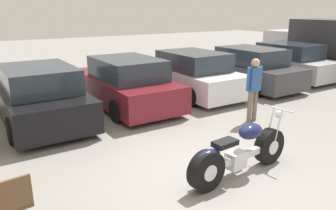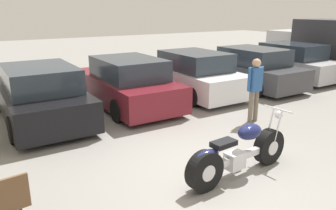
{
  "view_description": "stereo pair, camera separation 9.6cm",
  "coord_description": "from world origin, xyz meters",
  "px_view_note": "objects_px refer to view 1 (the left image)",
  "views": [
    {
      "loc": [
        -3.61,
        -4.09,
        2.89
      ],
      "look_at": [
        0.1,
        1.73,
        0.85
      ],
      "focal_mm": 35.0,
      "sensor_mm": 36.0,
      "label": 1
    },
    {
      "loc": [
        -3.52,
        -4.14,
        2.89
      ],
      "look_at": [
        0.1,
        1.73,
        0.85
      ],
      "focal_mm": 35.0,
      "sensor_mm": 36.0,
      "label": 2
    }
  ],
  "objects_px": {
    "parked_car_silver": "(285,62)",
    "delivery_truck": "(332,44)",
    "motorcycle": "(240,153)",
    "parked_car_black": "(39,96)",
    "parked_car_dark_grey": "(247,69)",
    "parked_car_maroon": "(125,84)",
    "parked_car_white": "(190,74)",
    "person_standing": "(254,85)"
  },
  "relations": [
    {
      "from": "parked_car_dark_grey",
      "to": "delivery_truck",
      "type": "xyz_separation_m",
      "value": [
        5.17,
        -0.16,
        0.66
      ]
    },
    {
      "from": "parked_car_maroon",
      "to": "person_standing",
      "type": "distance_m",
      "value": 3.85
    },
    {
      "from": "parked_car_black",
      "to": "parked_car_maroon",
      "type": "height_order",
      "value": "same"
    },
    {
      "from": "person_standing",
      "to": "delivery_truck",
      "type": "bearing_deg",
      "value": 19.71
    },
    {
      "from": "parked_car_white",
      "to": "parked_car_silver",
      "type": "bearing_deg",
      "value": 0.28
    },
    {
      "from": "parked_car_black",
      "to": "parked_car_maroon",
      "type": "bearing_deg",
      "value": 2.13
    },
    {
      "from": "motorcycle",
      "to": "delivery_truck",
      "type": "bearing_deg",
      "value": 25.0
    },
    {
      "from": "parked_car_white",
      "to": "delivery_truck",
      "type": "distance_m",
      "value": 7.74
    },
    {
      "from": "parked_car_silver",
      "to": "person_standing",
      "type": "distance_m",
      "value": 6.34
    },
    {
      "from": "parked_car_maroon",
      "to": "parked_car_white",
      "type": "xyz_separation_m",
      "value": [
        2.53,
        0.12,
        0.0
      ]
    },
    {
      "from": "parked_car_white",
      "to": "delivery_truck",
      "type": "xyz_separation_m",
      "value": [
        7.7,
        -0.39,
        0.66
      ]
    },
    {
      "from": "motorcycle",
      "to": "parked_car_white",
      "type": "height_order",
      "value": "parked_car_white"
    },
    {
      "from": "parked_car_maroon",
      "to": "delivery_truck",
      "type": "height_order",
      "value": "delivery_truck"
    },
    {
      "from": "motorcycle",
      "to": "parked_car_black",
      "type": "bearing_deg",
      "value": 114.65
    },
    {
      "from": "parked_car_dark_grey",
      "to": "delivery_truck",
      "type": "distance_m",
      "value": 5.22
    },
    {
      "from": "motorcycle",
      "to": "parked_car_black",
      "type": "distance_m",
      "value": 5.56
    },
    {
      "from": "parked_car_maroon",
      "to": "parked_car_silver",
      "type": "relative_size",
      "value": 1.0
    },
    {
      "from": "delivery_truck",
      "to": "person_standing",
      "type": "height_order",
      "value": "delivery_truck"
    },
    {
      "from": "motorcycle",
      "to": "delivery_truck",
      "type": "height_order",
      "value": "delivery_truck"
    },
    {
      "from": "parked_car_white",
      "to": "person_standing",
      "type": "height_order",
      "value": "person_standing"
    },
    {
      "from": "person_standing",
      "to": "motorcycle",
      "type": "bearing_deg",
      "value": -140.43
    },
    {
      "from": "parked_car_white",
      "to": "delivery_truck",
      "type": "bearing_deg",
      "value": -2.9
    },
    {
      "from": "motorcycle",
      "to": "parked_car_silver",
      "type": "height_order",
      "value": "parked_car_silver"
    },
    {
      "from": "parked_car_white",
      "to": "person_standing",
      "type": "xyz_separation_m",
      "value": [
        -0.34,
        -3.27,
        0.31
      ]
    },
    {
      "from": "motorcycle",
      "to": "parked_car_white",
      "type": "bearing_deg",
      "value": 62.43
    },
    {
      "from": "parked_car_black",
      "to": "person_standing",
      "type": "relative_size",
      "value": 2.66
    },
    {
      "from": "parked_car_silver",
      "to": "parked_car_black",
      "type": "bearing_deg",
      "value": -178.63
    },
    {
      "from": "motorcycle",
      "to": "person_standing",
      "type": "relative_size",
      "value": 1.41
    },
    {
      "from": "parked_car_silver",
      "to": "delivery_truck",
      "type": "relative_size",
      "value": 0.75
    },
    {
      "from": "parked_car_black",
      "to": "delivery_truck",
      "type": "distance_m",
      "value": 12.79
    },
    {
      "from": "parked_car_black",
      "to": "person_standing",
      "type": "bearing_deg",
      "value": -32.88
    },
    {
      "from": "parked_car_black",
      "to": "parked_car_silver",
      "type": "height_order",
      "value": "same"
    },
    {
      "from": "person_standing",
      "to": "parked_car_dark_grey",
      "type": "bearing_deg",
      "value": 46.68
    },
    {
      "from": "motorcycle",
      "to": "parked_car_maroon",
      "type": "xyz_separation_m",
      "value": [
        0.22,
        5.14,
        0.25
      ]
    },
    {
      "from": "person_standing",
      "to": "parked_car_black",
      "type": "bearing_deg",
      "value": 147.12
    },
    {
      "from": "parked_car_dark_grey",
      "to": "delivery_truck",
      "type": "relative_size",
      "value": 0.75
    },
    {
      "from": "parked_car_dark_grey",
      "to": "person_standing",
      "type": "distance_m",
      "value": 4.19
    },
    {
      "from": "person_standing",
      "to": "parked_car_maroon",
      "type": "bearing_deg",
      "value": 124.87
    },
    {
      "from": "motorcycle",
      "to": "parked_car_maroon",
      "type": "bearing_deg",
      "value": 87.59
    },
    {
      "from": "motorcycle",
      "to": "parked_car_silver",
      "type": "relative_size",
      "value": 0.53
    },
    {
      "from": "parked_car_maroon",
      "to": "parked_car_white",
      "type": "height_order",
      "value": "same"
    },
    {
      "from": "motorcycle",
      "to": "parked_car_maroon",
      "type": "relative_size",
      "value": 0.53
    }
  ]
}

